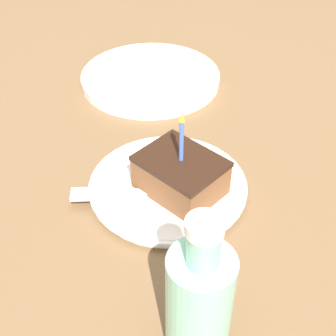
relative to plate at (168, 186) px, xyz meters
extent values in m
cube|color=brown|center=(-0.01, -0.01, -0.03)|extent=(2.40, 2.40, 0.04)
cylinder|color=white|center=(0.00, 0.00, 0.00)|extent=(0.22, 0.22, 0.02)
cylinder|color=white|center=(0.00, 0.00, 0.00)|extent=(0.23, 0.23, 0.01)
cube|color=brown|center=(0.00, 0.02, 0.03)|extent=(0.09, 0.11, 0.05)
cube|color=black|center=(0.00, 0.02, 0.06)|extent=(0.09, 0.11, 0.01)
cylinder|color=#4C72E0|center=(0.00, 0.02, 0.09)|extent=(0.01, 0.01, 0.06)
cone|color=yellow|center=(0.00, 0.02, 0.13)|extent=(0.01, 0.01, 0.01)
cube|color=silver|center=(0.03, 0.00, 0.01)|extent=(0.10, 0.10, 0.00)
cube|color=silver|center=(0.10, -0.06, 0.01)|extent=(0.05, 0.05, 0.00)
cylinder|color=#8CD1B2|center=(0.15, 0.18, 0.06)|extent=(0.07, 0.07, 0.14)
cylinder|color=#8CD1B2|center=(0.15, 0.18, 0.15)|extent=(0.03, 0.03, 0.04)
cylinder|color=white|center=(0.15, 0.18, 0.17)|extent=(0.03, 0.03, 0.01)
cylinder|color=white|center=(-0.21, -0.24, 0.00)|extent=(0.27, 0.27, 0.02)
camera|label=1|loc=(0.36, 0.34, 0.46)|focal=50.00mm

